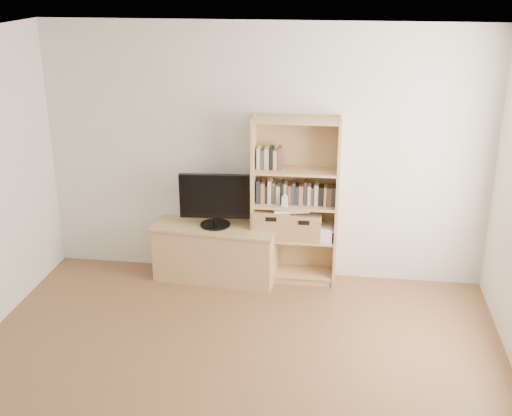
% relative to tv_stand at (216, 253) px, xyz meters
% --- Properties ---
extents(back_wall, '(4.50, 0.02, 2.60)m').
position_rel_tv_stand_xyz_m(back_wall, '(0.46, 0.23, 1.02)').
color(back_wall, silver).
rests_on(back_wall, floor).
extents(ceiling, '(4.50, 5.00, 0.01)m').
position_rel_tv_stand_xyz_m(ceiling, '(0.46, -2.27, 2.32)').
color(ceiling, white).
rests_on(ceiling, back_wall).
extents(tv_stand, '(1.27, 0.56, 0.57)m').
position_rel_tv_stand_xyz_m(tv_stand, '(0.00, 0.00, 0.00)').
color(tv_stand, tan).
rests_on(tv_stand, floor).
extents(bookshelf, '(0.87, 0.32, 1.72)m').
position_rel_tv_stand_xyz_m(bookshelf, '(0.80, 0.08, 0.58)').
color(bookshelf, tan).
rests_on(bookshelf, floor).
extents(television, '(0.71, 0.11, 0.56)m').
position_rel_tv_stand_xyz_m(television, '(-0.00, 0.00, 0.59)').
color(television, black).
rests_on(television, tv_stand).
extents(books_row_mid, '(0.80, 0.17, 0.21)m').
position_rel_tv_stand_xyz_m(books_row_mid, '(0.80, 0.10, 0.67)').
color(books_row_mid, '#212332').
rests_on(books_row_mid, bookshelf).
extents(books_row_upper, '(0.42, 0.17, 0.22)m').
position_rel_tv_stand_xyz_m(books_row_upper, '(0.61, 0.09, 1.02)').
color(books_row_upper, '#212332').
rests_on(books_row_upper, bookshelf).
extents(baby_monitor, '(0.06, 0.04, 0.11)m').
position_rel_tv_stand_xyz_m(baby_monitor, '(0.71, -0.02, 0.61)').
color(baby_monitor, white).
rests_on(baby_monitor, bookshelf).
extents(basket_left, '(0.39, 0.32, 0.30)m').
position_rel_tv_stand_xyz_m(basket_left, '(0.57, 0.07, 0.35)').
color(basket_left, '#9E7B47').
rests_on(basket_left, bookshelf).
extents(basket_right, '(0.34, 0.28, 0.28)m').
position_rel_tv_stand_xyz_m(basket_right, '(0.91, 0.07, 0.34)').
color(basket_right, '#9E7B47').
rests_on(basket_right, bookshelf).
extents(laptop, '(0.39, 0.31, 0.03)m').
position_rel_tv_stand_xyz_m(laptop, '(0.76, 0.07, 0.51)').
color(laptop, white).
rests_on(laptop, basket_left).
extents(magazine_stack, '(0.20, 0.28, 0.12)m').
position_rel_tv_stand_xyz_m(magazine_stack, '(1.10, 0.08, 0.26)').
color(magazine_stack, silver).
rests_on(magazine_stack, bookshelf).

